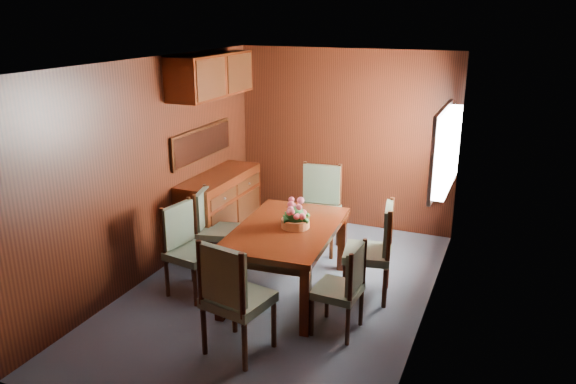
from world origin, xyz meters
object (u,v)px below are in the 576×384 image
at_px(chair_left_near, 187,244).
at_px(chair_head, 232,293).
at_px(sideboard, 220,208).
at_px(flower_centerpiece, 295,213).
at_px(chair_right_near, 345,284).
at_px(dining_table, 286,237).

height_order(chair_left_near, chair_head, chair_head).
height_order(sideboard, flower_centerpiece, flower_centerpiece).
bearing_deg(flower_centerpiece, chair_right_near, -38.24).
bearing_deg(chair_left_near, dining_table, 120.63).
bearing_deg(chair_right_near, flower_centerpiece, 55.13).
height_order(chair_right_near, flower_centerpiece, flower_centerpiece).
height_order(sideboard, chair_right_near, sideboard).
bearing_deg(flower_centerpiece, dining_table, -151.84).
height_order(dining_table, chair_left_near, chair_left_near).
bearing_deg(chair_left_near, sideboard, -155.89).
xyz_separation_m(dining_table, chair_head, (0.02, -1.23, -0.04)).
bearing_deg(dining_table, chair_left_near, -162.71).
distance_m(chair_head, flower_centerpiece, 1.31).
relative_size(sideboard, chair_right_near, 1.57).
bearing_deg(chair_head, dining_table, 101.61).
bearing_deg(chair_head, sideboard, 132.24).
bearing_deg(flower_centerpiece, chair_head, -92.93).
relative_size(dining_table, flower_centerpiece, 5.24).
xyz_separation_m(chair_right_near, flower_centerpiece, (-0.71, 0.56, 0.40)).
xyz_separation_m(sideboard, chair_right_near, (2.11, -1.47, 0.04)).
bearing_deg(chair_right_near, dining_table, 60.39).
distance_m(sideboard, chair_right_near, 2.57).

